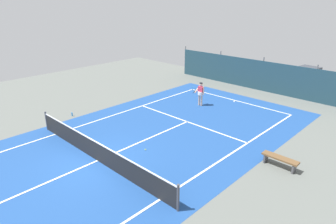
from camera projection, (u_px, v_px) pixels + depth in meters
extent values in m
plane|color=slate|center=(98.00, 161.00, 13.81)|extent=(36.00, 36.00, 0.00)
cube|color=#1E478C|center=(98.00, 161.00, 13.81)|extent=(11.02, 26.60, 0.01)
cube|color=white|center=(236.00, 101.00, 21.82)|extent=(8.22, 0.10, 0.01)
cube|color=white|center=(55.00, 134.00, 16.46)|extent=(0.10, 23.80, 0.01)
cube|color=white|center=(160.00, 199.00, 11.15)|extent=(0.10, 23.80, 0.01)
cube|color=white|center=(187.00, 122.00, 18.11)|extent=(8.22, 0.10, 0.01)
cube|color=white|center=(98.00, 161.00, 13.80)|extent=(0.10, 12.80, 0.01)
cube|color=white|center=(235.00, 101.00, 21.71)|extent=(0.10, 0.30, 0.01)
cube|color=black|center=(97.00, 152.00, 13.64)|extent=(9.92, 0.03, 0.95)
cube|color=white|center=(96.00, 142.00, 13.46)|extent=(9.92, 0.04, 0.05)
cylinder|color=#47474C|center=(47.00, 121.00, 16.85)|extent=(0.10, 0.10, 1.10)
cylinder|color=#47474C|center=(178.00, 198.00, 10.37)|extent=(0.10, 0.10, 1.10)
cube|color=#1E3D4C|center=(262.00, 76.00, 23.85)|extent=(16.22, 0.06, 2.40)
cylinder|color=#595B60|center=(185.00, 60.00, 29.07)|extent=(0.08, 0.08, 2.70)
cylinder|color=#595B60|center=(220.00, 66.00, 26.45)|extent=(0.08, 0.08, 2.70)
cylinder|color=#595B60|center=(262.00, 74.00, 23.84)|extent=(0.08, 0.08, 2.70)
cylinder|color=#595B60|center=(315.00, 83.00, 21.22)|extent=(0.08, 0.08, 2.70)
cube|color=#234C1E|center=(264.00, 82.00, 24.49)|extent=(14.60, 0.70, 1.10)
cylinder|color=#D8AD8C|center=(202.00, 100.00, 20.67)|extent=(0.12, 0.12, 0.82)
cylinder|color=#D8AD8C|center=(199.00, 100.00, 20.79)|extent=(0.12, 0.12, 0.82)
cylinder|color=white|center=(201.00, 93.00, 20.56)|extent=(0.40, 0.40, 0.22)
cube|color=#D1384C|center=(201.00, 90.00, 20.48)|extent=(0.37, 0.22, 0.56)
sphere|color=#D8AD8C|center=(201.00, 84.00, 20.33)|extent=(0.22, 0.22, 0.22)
cylinder|color=black|center=(201.00, 83.00, 20.30)|extent=(0.23, 0.23, 0.04)
cylinder|color=#D8AD8C|center=(204.00, 91.00, 20.33)|extent=(0.09, 0.09, 0.58)
cylinder|color=#D8AD8C|center=(197.00, 90.00, 20.53)|extent=(0.12, 0.53, 0.41)
cylinder|color=black|center=(194.00, 92.00, 20.39)|extent=(0.05, 0.28, 0.13)
torus|color=teal|center=(194.00, 89.00, 20.31)|extent=(0.31, 0.14, 0.29)
sphere|color=#CCDB33|center=(264.00, 109.00, 20.14)|extent=(0.07, 0.07, 0.07)
sphere|color=#CCDB33|center=(145.00, 150.00, 14.75)|extent=(0.07, 0.07, 0.07)
cube|color=navy|center=(306.00, 79.00, 24.90)|extent=(2.31, 4.39, 0.80)
cube|color=#2D333D|center=(307.00, 71.00, 24.65)|extent=(1.75, 2.07, 0.56)
cylinder|color=black|center=(308.00, 88.00, 23.62)|extent=(0.30, 0.66, 0.64)
cylinder|color=black|center=(287.00, 84.00, 24.93)|extent=(0.30, 0.66, 0.64)
cylinder|color=black|center=(323.00, 83.00, 25.15)|extent=(0.30, 0.66, 0.64)
cylinder|color=black|center=(303.00, 79.00, 26.46)|extent=(0.30, 0.66, 0.64)
cube|color=brown|center=(280.00, 158.00, 13.14)|extent=(1.60, 0.40, 0.08)
cube|color=#4C4C51|center=(266.00, 157.00, 13.64)|extent=(0.08, 0.36, 0.45)
cube|color=#4C4C51|center=(294.00, 168.00, 12.80)|extent=(0.08, 0.36, 0.45)
cylinder|color=#338CD8|center=(72.00, 114.00, 18.97)|extent=(0.08, 0.08, 0.24)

